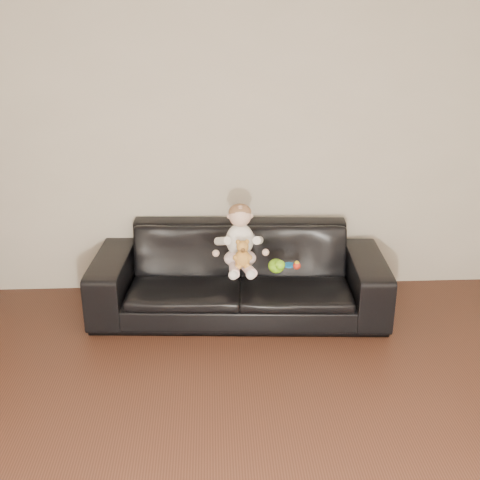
{
  "coord_description": "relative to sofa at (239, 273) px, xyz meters",
  "views": [
    {
      "loc": [
        -0.05,
        -2.18,
        2.33
      ],
      "look_at": [
        0.17,
        2.14,
        0.67
      ],
      "focal_mm": 45.0,
      "sensor_mm": 36.0,
      "label": 1
    }
  ],
  "objects": [
    {
      "name": "wall_back",
      "position": [
        -0.17,
        0.5,
        0.96
      ],
      "size": [
        5.0,
        0.0,
        5.0
      ],
      "primitive_type": "plane",
      "rotation": [
        1.57,
        0.0,
        0.0
      ],
      "color": "#BAB09C",
      "rests_on": "ground"
    },
    {
      "name": "sofa",
      "position": [
        0.0,
        0.0,
        0.0
      ],
      "size": [
        2.38,
        1.05,
        0.68
      ],
      "primitive_type": "imported",
      "rotation": [
        0.0,
        0.0,
        -0.06
      ],
      "color": "black",
      "rests_on": "floor"
    },
    {
      "name": "baby",
      "position": [
        0.0,
        -0.13,
        0.33
      ],
      "size": [
        0.36,
        0.44,
        0.51
      ],
      "rotation": [
        0.0,
        0.0,
        0.13
      ],
      "color": "#FCD6D5",
      "rests_on": "sofa"
    },
    {
      "name": "teddy_bear",
      "position": [
        0.01,
        -0.28,
        0.28
      ],
      "size": [
        0.15,
        0.15,
        0.22
      ],
      "rotation": [
        0.0,
        0.0,
        0.36
      ],
      "color": "#C28637",
      "rests_on": "sofa"
    },
    {
      "name": "toy_green",
      "position": [
        0.27,
        -0.24,
        0.16
      ],
      "size": [
        0.17,
        0.19,
        0.1
      ],
      "primitive_type": "ellipsoid",
      "rotation": [
        0.0,
        0.0,
        0.38
      ],
      "color": "#79D318",
      "rests_on": "sofa"
    },
    {
      "name": "toy_rattle",
      "position": [
        0.44,
        -0.19,
        0.14
      ],
      "size": [
        0.08,
        0.08,
        0.06
      ],
      "primitive_type": "sphere",
      "rotation": [
        0.0,
        0.0,
        -0.42
      ],
      "color": "red",
      "rests_on": "sofa"
    },
    {
      "name": "toy_blue_disc",
      "position": [
        0.39,
        -0.13,
        0.11
      ],
      "size": [
        0.12,
        0.12,
        0.01
      ],
      "primitive_type": "cylinder",
      "rotation": [
        0.0,
        0.0,
        -0.41
      ],
      "color": "blue",
      "rests_on": "sofa"
    }
  ]
}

